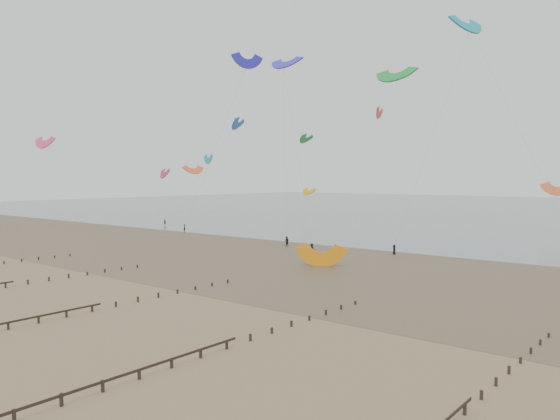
% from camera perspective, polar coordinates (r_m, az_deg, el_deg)
% --- Properties ---
extents(ground, '(500.00, 500.00, 0.00)m').
position_cam_1_polar(ground, '(62.68, -15.95, -8.54)').
color(ground, brown).
rests_on(ground, ground).
extents(sea_and_shore, '(500.00, 665.00, 0.03)m').
position_cam_1_polar(sea_and_shore, '(89.17, 0.94, -4.86)').
color(sea_and_shore, '#475654').
rests_on(sea_and_shore, ground).
extents(kitesurfer_lead, '(0.80, 0.70, 1.85)m').
position_cam_1_polar(kitesurfer_lead, '(130.72, -9.94, -1.87)').
color(kitesurfer_lead, black).
rests_on(kitesurfer_lead, ground).
extents(kitesurfers, '(135.69, 21.29, 1.87)m').
position_cam_1_polar(kitesurfers, '(90.00, 17.60, -4.40)').
color(kitesurfers, black).
rests_on(kitesurfers, ground).
extents(grounded_kite, '(7.90, 7.28, 3.49)m').
position_cam_1_polar(grounded_kite, '(79.63, 4.32, -5.88)').
color(grounded_kite, orange).
rests_on(grounded_kite, ground).
extents(kites_airborne, '(246.42, 104.27, 37.51)m').
position_cam_1_polar(kites_airborne, '(143.28, 10.13, 7.76)').
color(kites_airborne, '#D79504').
rests_on(kites_airborne, ground).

